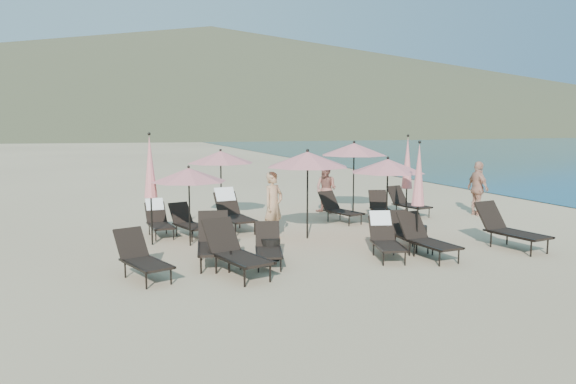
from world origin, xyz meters
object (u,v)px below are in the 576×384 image
object	(u,v)px
umbrella_closed_1	(407,163)
lounger_8	(233,211)
umbrella_open_0	(189,175)
umbrella_open_2	(388,166)
lounger_9	(339,208)
lounger_13	(409,233)
lounger_0	(142,257)
lounger_4	(426,238)
beachgoer_c	(478,188)
lounger_3	(385,237)
lounger_10	(381,207)
side_table_0	(271,249)
lounger_11	(407,202)
lounger_6	(158,219)
umbrella_open_4	(354,149)
lounger_2	(268,246)
umbrella_open_1	(308,159)
umbrella_closed_2	(150,167)
side_table_1	(419,234)
lounger_5	(509,228)
lounger_1	(235,251)
lounger_12	(214,241)
umbrella_open_3	(221,157)
beachgoer_b	(326,189)
beachgoer_a	(273,205)
umbrella_closed_0	(419,175)

from	to	relation	value
umbrella_closed_1	lounger_8	bearing A→B (deg)	163.32
lounger_8	umbrella_open_0	size ratio (longest dim) A/B	0.95
umbrella_open_2	lounger_9	bearing A→B (deg)	96.44
lounger_13	lounger_0	bearing A→B (deg)	-172.62
lounger_4	beachgoer_c	world-z (taller)	beachgoer_c
umbrella_open_2	beachgoer_c	bearing A→B (deg)	23.94
lounger_3	lounger_10	world-z (taller)	lounger_3
umbrella_closed_1	side_table_0	xyz separation A→B (m)	(-4.86, -2.24, -1.66)
lounger_11	beachgoer_c	xyz separation A→B (m)	(2.16, -0.82, 0.47)
lounger_6	umbrella_open_4	distance (m)	7.09
lounger_2	lounger_11	bearing A→B (deg)	51.52
lounger_9	beachgoer_c	distance (m)	4.86
lounger_4	umbrella_closed_1	world-z (taller)	umbrella_closed_1
lounger_0	beachgoer_c	bearing A→B (deg)	1.07
beachgoer_c	umbrella_open_0	bearing A→B (deg)	102.52
umbrella_open_1	umbrella_closed_2	bearing A→B (deg)	171.91
lounger_0	lounger_9	xyz separation A→B (m)	(6.33, 4.43, -0.01)
side_table_1	lounger_5	bearing A→B (deg)	-34.62
lounger_1	lounger_11	world-z (taller)	lounger_1
lounger_3	lounger_13	xyz separation A→B (m)	(0.92, 0.49, -0.06)
lounger_12	umbrella_open_2	size ratio (longest dim) A/B	0.89
lounger_10	side_table_0	distance (m)	6.09
umbrella_open_4	lounger_3	bearing A→B (deg)	-109.49
lounger_10	umbrella_open_3	world-z (taller)	umbrella_open_3
lounger_0	umbrella_closed_2	xyz separation A→B (m)	(0.52, 3.04, 1.54)
umbrella_open_0	beachgoer_c	world-z (taller)	umbrella_open_0
lounger_8	lounger_9	distance (m)	3.42
beachgoer_c	umbrella_open_1	bearing A→B (deg)	107.38
lounger_0	side_table_0	xyz separation A→B (m)	(2.87, 0.60, -0.19)
beachgoer_b	lounger_4	bearing A→B (deg)	-34.90
beachgoer_a	beachgoer_b	distance (m)	4.47
lounger_11	lounger_12	distance (m)	8.46
umbrella_open_1	lounger_8	bearing A→B (deg)	131.15
lounger_2	umbrella_open_2	xyz separation A→B (m)	(3.91, 1.75, 1.52)
umbrella_closed_1	lounger_10	bearing A→B (deg)	90.86
lounger_10	lounger_0	bearing A→B (deg)	-133.32
umbrella_closed_1	beachgoer_a	bearing A→B (deg)	-179.43
umbrella_closed_0	umbrella_open_4	bearing A→B (deg)	78.35
lounger_13	beachgoer_a	xyz separation A→B (m)	(-2.69, 2.36, 0.48)
umbrella_open_2	beachgoer_a	xyz separation A→B (m)	(-2.95, 0.81, -1.03)
lounger_9	umbrella_open_2	world-z (taller)	umbrella_open_2
umbrella_open_1	lounger_13	bearing A→B (deg)	-47.66
beachgoer_a	beachgoer_c	world-z (taller)	beachgoer_c
lounger_6	umbrella_closed_1	size ratio (longest dim) A/B	0.57
lounger_5	umbrella_open_4	distance (m)	6.44
lounger_13	umbrella_open_1	bearing A→B (deg)	135.73
lounger_6	lounger_10	bearing A→B (deg)	-3.70
umbrella_open_4	beachgoer_a	bearing A→B (deg)	-141.73
lounger_3	lounger_8	xyz separation A→B (m)	(-2.51, 4.33, 0.08)
lounger_8	lounger_12	xyz separation A→B (m)	(-1.31, -3.57, -0.06)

